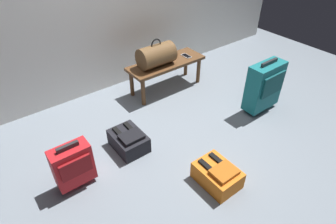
{
  "coord_description": "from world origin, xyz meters",
  "views": [
    {
      "loc": [
        -1.37,
        -1.47,
        1.98
      ],
      "look_at": [
        0.03,
        0.36,
        0.25
      ],
      "focal_mm": 30.07,
      "sensor_mm": 36.0,
      "label": 1
    }
  ],
  "objects": [
    {
      "name": "ground_plane",
      "position": [
        0.0,
        0.0,
        0.0
      ],
      "size": [
        6.6,
        6.6,
        0.0
      ],
      "primitive_type": "plane",
      "color": "slate"
    },
    {
      "name": "suitcase_small_red",
      "position": [
        -1.03,
        0.27,
        0.24
      ],
      "size": [
        0.32,
        0.19,
        0.46
      ],
      "color": "red",
      "rests_on": "ground"
    },
    {
      "name": "cell_phone",
      "position": [
        0.84,
        1.03,
        0.39
      ],
      "size": [
        0.07,
        0.14,
        0.01
      ],
      "color": "silver",
      "rests_on": "bench"
    },
    {
      "name": "suitcase_upright_teal",
      "position": [
        1.13,
        0.02,
        0.32
      ],
      "size": [
        0.44,
        0.22,
        0.63
      ],
      "color": "#14666B",
      "rests_on": "ground"
    },
    {
      "name": "duffel_bag_brown",
      "position": [
        0.39,
        1.06,
        0.51
      ],
      "size": [
        0.44,
        0.26,
        0.34
      ],
      "color": "brown",
      "rests_on": "bench"
    },
    {
      "name": "backpack_dark",
      "position": [
        -0.44,
        0.39,
        0.09
      ],
      "size": [
        0.28,
        0.38,
        0.21
      ],
      "color": "black",
      "rests_on": "ground"
    },
    {
      "name": "backpack_orange",
      "position": [
        -0.05,
        -0.45,
        0.09
      ],
      "size": [
        0.28,
        0.38,
        0.21
      ],
      "color": "orange",
      "rests_on": "ground"
    },
    {
      "name": "bench",
      "position": [
        0.54,
        1.06,
        0.32
      ],
      "size": [
        1.0,
        0.36,
        0.38
      ],
      "color": "brown",
      "rests_on": "ground"
    }
  ]
}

